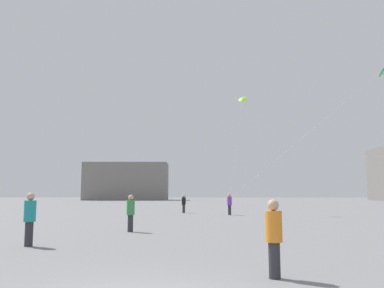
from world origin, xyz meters
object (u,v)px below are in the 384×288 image
at_px(person_in_orange, 274,235).
at_px(person_in_purple, 229,203).
at_px(person_in_green, 131,211).
at_px(person_in_black, 184,203).
at_px(building_left_hall, 127,182).
at_px(kite_emerald_diamond, 378,74).
at_px(person_in_teal, 30,217).
at_px(kite_lime_diamond, 243,101).

bearing_deg(person_in_orange, person_in_purple, -46.66).
distance_m(person_in_green, person_in_orange, 11.16).
relative_size(person_in_black, building_left_hall, 0.08).
bearing_deg(kite_emerald_diamond, person_in_teal, -138.08).
distance_m(person_in_purple, kite_emerald_diamond, 15.96).
bearing_deg(person_in_purple, kite_lime_diamond, -42.15).
distance_m(person_in_green, kite_lime_diamond, 19.89).
xyz_separation_m(person_in_purple, person_in_orange, (-0.48, -24.41, -0.04)).
bearing_deg(kite_emerald_diamond, person_in_purple, 172.61).
height_order(person_in_green, person_in_orange, person_in_green).
distance_m(person_in_purple, person_in_orange, 24.42).
bearing_deg(person_in_purple, building_left_hall, 12.87).
height_order(person_in_black, kite_lime_diamond, kite_lime_diamond).
distance_m(person_in_green, person_in_teal, 5.71).
bearing_deg(person_in_black, person_in_teal, 63.57).
bearing_deg(building_left_hall, person_in_green, -78.62).
height_order(person_in_purple, kite_emerald_diamond, kite_emerald_diamond).
bearing_deg(kite_emerald_diamond, person_in_orange, -118.72).
bearing_deg(person_in_purple, kite_emerald_diamond, -102.54).
bearing_deg(person_in_green, person_in_purple, -126.37).
bearing_deg(person_in_teal, person_in_green, 109.18).
xyz_separation_m(person_in_black, kite_lime_diamond, (5.36, -1.32, 9.14)).
bearing_deg(person_in_black, person_in_green, 68.71).
xyz_separation_m(person_in_teal, person_in_black, (4.04, 22.74, -0.09)).
bearing_deg(person_in_orange, building_left_hall, -32.37).
distance_m(person_in_orange, kite_emerald_diamond, 28.06).
height_order(person_in_green, person_in_black, person_in_green).
relative_size(person_in_orange, kite_emerald_diamond, 0.13).
xyz_separation_m(person_in_green, person_in_teal, (-2.52, -5.12, 0.06)).
relative_size(person_in_black, kite_emerald_diamond, 0.13).
relative_size(person_in_black, kite_lime_diamond, 0.18).
distance_m(person_in_purple, building_left_hall, 71.24).
xyz_separation_m(kite_lime_diamond, building_left_hall, (-23.40, 65.80, -5.39)).
bearing_deg(kite_lime_diamond, person_in_green, -112.91).
xyz_separation_m(person_in_purple, person_in_black, (-3.96, 3.18, -0.05)).
xyz_separation_m(person_in_purple, person_in_teal, (-8.01, -19.56, 0.04)).
xyz_separation_m(person_in_purple, kite_emerald_diamond, (12.04, -1.56, 10.36)).
bearing_deg(person_in_teal, person_in_purple, 113.12).
bearing_deg(kite_lime_diamond, person_in_purple, -127.00).
distance_m(person_in_black, person_in_orange, 27.81).
distance_m(person_in_orange, building_left_hall, 94.63).
distance_m(person_in_black, kite_lime_diamond, 10.68).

